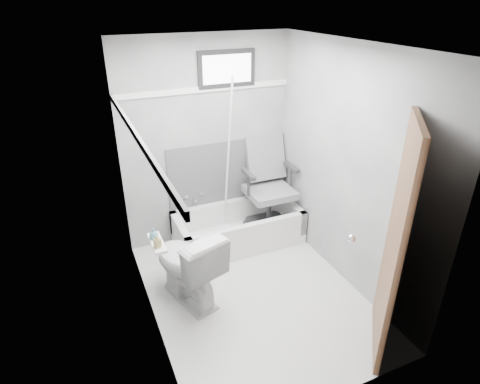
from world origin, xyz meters
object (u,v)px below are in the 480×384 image
bathtub (238,227)px  soap_bottle_b (154,233)px  door (450,258)px  toilet (187,265)px  office_chair (270,186)px  soap_bottle_a (157,241)px

bathtub → soap_bottle_b: soap_bottle_b is taller
door → soap_bottle_b: 2.31m
bathtub → toilet: bearing=-139.6°
door → office_chair: bearing=98.2°
bathtub → soap_bottle_a: 1.76m
office_chair → soap_bottle_a: 1.96m
office_chair → door: size_ratio=0.56×
toilet → door: size_ratio=0.41×
soap_bottle_b → toilet: bearing=32.5°
bathtub → office_chair: bearing=3.9°
toilet → soap_bottle_b: bearing=15.4°
office_chair → toilet: (-1.28, -0.75, -0.28)m
office_chair → toilet: 1.51m
door → bathtub: bearing=108.7°
bathtub → soap_bottle_a: bearing=-137.6°
toilet → door: (1.60, -1.49, 0.60)m
bathtub → soap_bottle_b: size_ratio=15.31×
soap_bottle_a → office_chair: bearing=34.5°
toilet → soap_bottle_b: size_ratio=8.33×
door → soap_bottle_b: (-1.92, 1.28, -0.04)m
bathtub → door: size_ratio=0.75×
door → soap_bottle_a: bearing=149.3°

